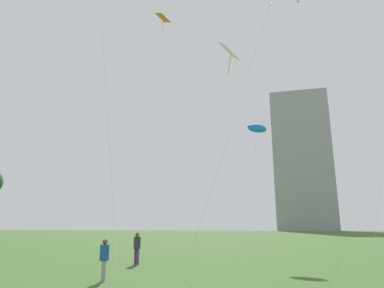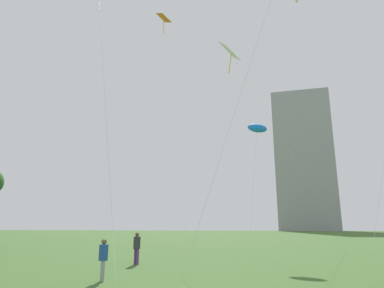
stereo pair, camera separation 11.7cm
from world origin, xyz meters
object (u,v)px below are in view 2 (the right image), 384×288
(person_standing_3, at_px, (103,257))
(kite_flying_0, at_px, (257,128))
(person_standing_2, at_px, (137,246))
(kite_flying_7, at_px, (164,19))
(kite_flying_2, at_px, (230,52))
(distant_highrise_0, at_px, (303,162))

(person_standing_3, distance_m, kite_flying_0, 17.82)
(person_standing_2, bearing_deg, kite_flying_7, -50.82)
(kite_flying_2, height_order, kite_flying_7, kite_flying_7)
(kite_flying_0, relative_size, kite_flying_2, 0.48)
(person_standing_3, bearing_deg, kite_flying_0, -55.97)
(person_standing_3, height_order, kite_flying_2, kite_flying_2)
(kite_flying_2, height_order, distant_highrise_0, distant_highrise_0)
(kite_flying_7, xyz_separation_m, distant_highrise_0, (37.49, 100.73, -5.48))
(kite_flying_7, bearing_deg, person_standing_2, -79.06)
(kite_flying_7, bearing_deg, distant_highrise_0, 69.59)
(person_standing_2, distance_m, kite_flying_2, 25.12)
(person_standing_2, distance_m, kite_flying_0, 14.00)
(distant_highrise_0, bearing_deg, kite_flying_2, -97.16)
(person_standing_3, xyz_separation_m, kite_flying_0, (7.12, 13.58, 9.07))
(kite_flying_0, xyz_separation_m, distant_highrise_0, (24.82, 119.46, 18.43))
(person_standing_2, relative_size, distant_highrise_0, 0.03)
(person_standing_3, bearing_deg, person_standing_2, -23.86)
(kite_flying_0, distance_m, kite_flying_2, 12.99)
(person_standing_3, height_order, kite_flying_0, kite_flying_0)
(person_standing_3, height_order, kite_flying_7, kite_flying_7)
(person_standing_3, relative_size, distant_highrise_0, 0.03)
(person_standing_2, height_order, kite_flying_7, kite_flying_7)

